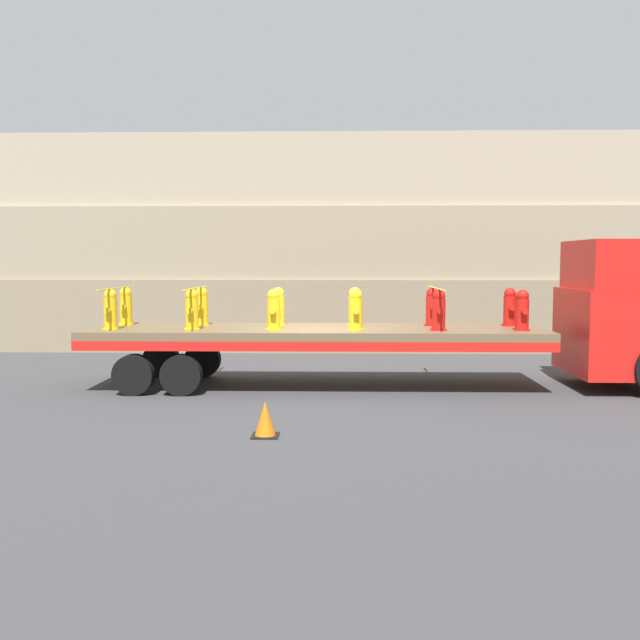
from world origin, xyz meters
TOP-DOWN VIEW (x-y plane):
  - ground_plane at (0.00, 0.00)m, footprint 120.00×120.00m
  - rock_cliff at (0.00, 7.26)m, footprint 60.00×3.30m
  - truck_cab at (6.67, 0.00)m, footprint 2.20×2.64m
  - flatbed_trailer at (-0.50, 0.00)m, footprint 9.91×2.59m
  - fire_hydrant_yellow_near_0 at (-4.36, -0.55)m, footprint 0.35×0.53m
  - fire_hydrant_yellow_far_0 at (-4.36, 0.55)m, footprint 0.35×0.53m
  - fire_hydrant_yellow_near_1 at (-2.61, -0.55)m, footprint 0.35×0.53m
  - fire_hydrant_yellow_far_1 at (-2.61, 0.55)m, footprint 0.35×0.53m
  - fire_hydrant_yellow_near_2 at (-0.87, -0.55)m, footprint 0.35×0.53m
  - fire_hydrant_yellow_far_2 at (-0.87, 0.55)m, footprint 0.35×0.53m
  - fire_hydrant_yellow_near_3 at (0.87, -0.55)m, footprint 0.35×0.53m
  - fire_hydrant_yellow_far_3 at (0.87, 0.55)m, footprint 0.35×0.53m
  - fire_hydrant_red_near_4 at (2.61, -0.55)m, footprint 0.35×0.53m
  - fire_hydrant_red_far_4 at (2.61, 0.55)m, footprint 0.35×0.53m
  - fire_hydrant_red_near_5 at (4.36, -0.55)m, footprint 0.35×0.53m
  - fire_hydrant_red_far_5 at (4.36, 0.55)m, footprint 0.35×0.53m
  - cargo_strap_rear at (-4.36, 0.00)m, footprint 0.05×2.69m
  - cargo_strap_middle at (-2.61, 0.00)m, footprint 0.05×2.69m
  - cargo_strap_front at (2.61, 0.00)m, footprint 0.05×2.69m
  - traffic_cone at (-0.64, -4.57)m, footprint 0.42×0.42m

SIDE VIEW (x-z plane):
  - ground_plane at x=0.00m, z-range 0.00..0.00m
  - traffic_cone at x=-0.64m, z-range -0.01..0.56m
  - flatbed_trailer at x=-0.50m, z-range 0.43..1.73m
  - truck_cab at x=6.67m, z-range -0.03..3.17m
  - fire_hydrant_yellow_near_0 at x=-4.36m, z-range 1.29..2.15m
  - fire_hydrant_yellow_far_0 at x=-4.36m, z-range 1.29..2.15m
  - fire_hydrant_yellow_near_1 at x=-2.61m, z-range 1.29..2.15m
  - fire_hydrant_yellow_far_1 at x=-2.61m, z-range 1.29..2.15m
  - fire_hydrant_yellow_near_2 at x=-0.87m, z-range 1.29..2.15m
  - fire_hydrant_yellow_far_2 at x=-0.87m, z-range 1.29..2.15m
  - fire_hydrant_yellow_near_3 at x=0.87m, z-range 1.29..2.15m
  - fire_hydrant_yellow_far_3 at x=0.87m, z-range 1.29..2.15m
  - fire_hydrant_red_near_4 at x=2.61m, z-range 1.29..2.15m
  - fire_hydrant_red_far_4 at x=2.61m, z-range 1.29..2.15m
  - fire_hydrant_red_near_5 at x=4.36m, z-range 1.29..2.15m
  - fire_hydrant_red_far_5 at x=4.36m, z-range 1.29..2.15m
  - cargo_strap_rear at x=-4.36m, z-range 2.16..2.17m
  - cargo_strap_middle at x=-2.61m, z-range 2.16..2.17m
  - cargo_strap_front at x=2.61m, z-range 2.16..2.17m
  - rock_cliff at x=0.00m, z-range 0.00..6.60m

